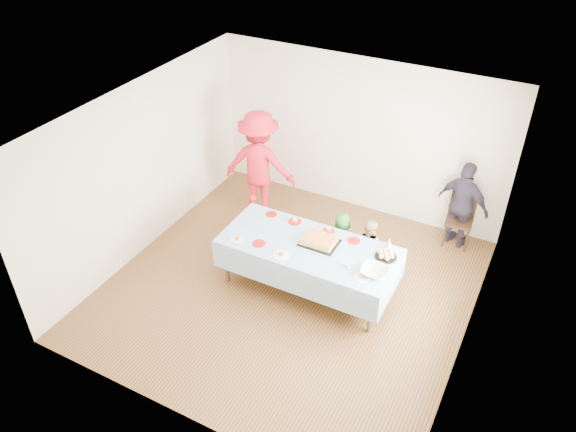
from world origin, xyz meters
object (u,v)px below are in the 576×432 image
at_px(party_table, 308,248).
at_px(dining_chair, 461,214).
at_px(birthday_cake, 319,241).
at_px(adult_left, 259,164).

distance_m(party_table, dining_chair, 2.72).
distance_m(party_table, birthday_cake, 0.19).
relative_size(party_table, adult_left, 1.32).
relative_size(birthday_cake, dining_chair, 0.55).
bearing_deg(party_table, birthday_cake, 43.38).
bearing_deg(adult_left, dining_chair, -178.26).
xyz_separation_m(birthday_cake, adult_left, (-1.71, 1.29, 0.12)).
xyz_separation_m(party_table, adult_left, (-1.59, 1.40, 0.22)).
xyz_separation_m(party_table, birthday_cake, (0.12, 0.11, 0.10)).
bearing_deg(dining_chair, party_table, -132.71).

